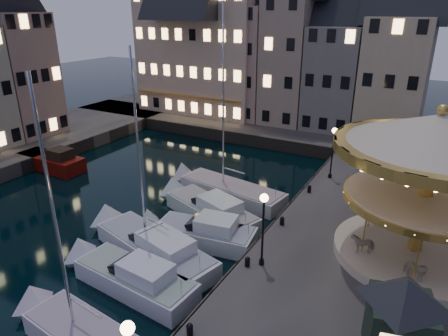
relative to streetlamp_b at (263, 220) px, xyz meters
The scene contains 28 objects.
ground 8.31m from the streetlamp_b, behind, with size 160.00×160.00×0.00m, color black.
quay_east 9.09m from the streetlamp_b, 36.33° to the left, with size 16.00×56.00×1.30m, color #474442.
quay_north 31.17m from the streetlamp_b, 119.38° to the left, with size 44.00×12.00×1.30m, color #474442.
quaywall_e 6.15m from the streetlamp_b, 103.50° to the left, with size 0.15×44.00×1.30m, color #47423A.
quaywall_n 25.03m from the streetlamp_b, 122.15° to the left, with size 48.00×0.15×1.30m, color #47423A.
streetlamp_b is the anchor object (origin of this frame).
streetlamp_c 13.50m from the streetlamp_b, 90.00° to the left, with size 0.44×0.44×4.17m.
bollard_a 6.50m from the streetlamp_b, 95.71° to the right, with size 0.30×0.30×0.57m.
bollard_b 2.54m from the streetlamp_b, 140.19° to the right, with size 0.30×0.30×0.57m.
bollard_c 5.14m from the streetlamp_b, 97.59° to the left, with size 0.30×0.30×0.57m.
bollard_d 10.30m from the streetlamp_b, 93.43° to the left, with size 0.30×0.30×0.57m.
townhouse_na 39.60m from the streetlamp_b, 132.64° to the left, with size 5.50×8.00×12.80m.
townhouse_nb 36.20m from the streetlamp_b, 126.23° to the left, with size 6.16×8.00×13.80m.
townhouse_nc 33.09m from the streetlamp_b, 117.66° to the left, with size 6.82×8.00×14.80m.
townhouse_nd 30.95m from the streetlamp_b, 108.05° to the left, with size 5.50×8.00×15.80m.
townhouse_ne 29.51m from the streetlamp_b, 97.85° to the left, with size 6.16×8.00×12.80m.
townhouse_nf 29.38m from the streetlamp_b, 85.96° to the left, with size 6.82×8.00×13.80m.
townhouse_wc 34.94m from the streetlamp_b, 163.32° to the left, with size 8.80×5.50×14.20m.
hotel_corner 36.38m from the streetlamp_b, 126.17° to the left, with size 17.60×9.00×16.80m.
motorboat_a 10.21m from the streetlamp_b, 126.18° to the right, with size 6.88×2.83×11.35m.
motorboat_b 7.84m from the streetlamp_b, 149.25° to the right, with size 8.19×2.95×2.15m.
motorboat_c 7.75m from the streetlamp_b, behind, with size 9.87×4.86×13.13m.
motorboat_d 6.57m from the streetlamp_b, 158.71° to the left, with size 7.50×3.40×2.15m.
motorboat_e 8.88m from the streetlamp_b, 141.81° to the left, with size 8.63×5.15×2.15m.
motorboat_f 11.80m from the streetlamp_b, 128.51° to the left, with size 9.91×3.95×13.11m.
red_fishing_boat 24.99m from the streetlamp_b, 166.06° to the left, with size 6.81×2.38×5.74m.
carousel 8.93m from the streetlamp_b, 33.88° to the left, with size 9.75×9.75×8.53m.
ticket_kiosk 7.71m from the streetlamp_b, 24.18° to the right, with size 3.61×3.61×4.23m.
Camera 1 is at (14.17, -15.63, 14.05)m, focal length 32.00 mm.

